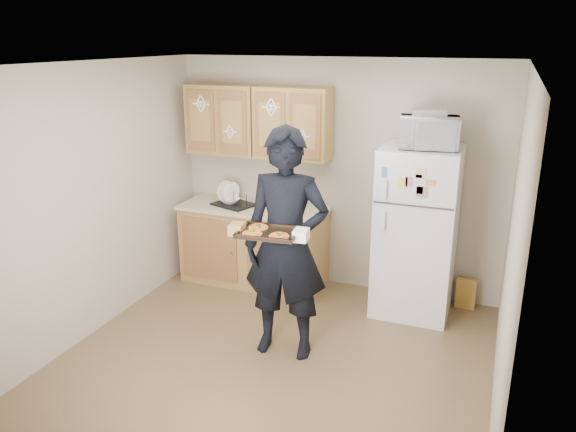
# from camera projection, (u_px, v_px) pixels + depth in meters

# --- Properties ---
(floor) EXTENTS (3.60, 3.60, 0.00)m
(floor) POSITION_uv_depth(u_px,v_px,m) (273.00, 362.00, 4.88)
(floor) COLOR brown
(floor) RESTS_ON ground
(ceiling) EXTENTS (3.60, 3.60, 0.00)m
(ceiling) POSITION_uv_depth(u_px,v_px,m) (270.00, 65.00, 4.11)
(ceiling) COLOR silver
(ceiling) RESTS_ON wall_back
(wall_back) EXTENTS (3.60, 0.04, 2.50)m
(wall_back) POSITION_uv_depth(u_px,v_px,m) (336.00, 176.00, 6.09)
(wall_back) COLOR #B2A591
(wall_back) RESTS_ON floor
(wall_front) EXTENTS (3.60, 0.04, 2.50)m
(wall_front) POSITION_uv_depth(u_px,v_px,m) (135.00, 330.00, 2.90)
(wall_front) COLOR #B2A591
(wall_front) RESTS_ON floor
(wall_left) EXTENTS (0.04, 3.60, 2.50)m
(wall_left) POSITION_uv_depth(u_px,v_px,m) (90.00, 203.00, 5.12)
(wall_left) COLOR #B2A591
(wall_left) RESTS_ON floor
(wall_right) EXTENTS (0.04, 3.60, 2.50)m
(wall_right) POSITION_uv_depth(u_px,v_px,m) (511.00, 256.00, 3.87)
(wall_right) COLOR #B2A591
(wall_right) RESTS_ON floor
(refrigerator) EXTENTS (0.75, 0.70, 1.70)m
(refrigerator) POSITION_uv_depth(u_px,v_px,m) (416.00, 232.00, 5.55)
(refrigerator) COLOR white
(refrigerator) RESTS_ON floor
(base_cabinet) EXTENTS (1.60, 0.60, 0.86)m
(base_cabinet) POSITION_uv_depth(u_px,v_px,m) (254.00, 246.00, 6.35)
(base_cabinet) COLOR olive
(base_cabinet) RESTS_ON floor
(countertop) EXTENTS (1.64, 0.64, 0.04)m
(countertop) POSITION_uv_depth(u_px,v_px,m) (253.00, 208.00, 6.21)
(countertop) COLOR beige
(countertop) RESTS_ON base_cabinet
(upper_cab_left) EXTENTS (0.80, 0.33, 0.75)m
(upper_cab_left) POSITION_uv_depth(u_px,v_px,m) (224.00, 119.00, 6.18)
(upper_cab_left) COLOR olive
(upper_cab_left) RESTS_ON wall_back
(upper_cab_right) EXTENTS (0.80, 0.33, 0.75)m
(upper_cab_right) POSITION_uv_depth(u_px,v_px,m) (293.00, 123.00, 5.90)
(upper_cab_right) COLOR olive
(upper_cab_right) RESTS_ON wall_back
(cereal_box) EXTENTS (0.20, 0.07, 0.32)m
(cereal_box) POSITION_uv_depth(u_px,v_px,m) (466.00, 294.00, 5.80)
(cereal_box) COLOR gold
(cereal_box) RESTS_ON floor
(person) EXTENTS (0.78, 0.56, 2.02)m
(person) POSITION_uv_depth(u_px,v_px,m) (286.00, 245.00, 4.76)
(person) COLOR black
(person) RESTS_ON floor
(baking_tray) EXTENTS (0.50, 0.39, 0.04)m
(baking_tray) POSITION_uv_depth(u_px,v_px,m) (269.00, 233.00, 4.45)
(baking_tray) COLOR black
(baking_tray) RESTS_ON person
(pizza_front_left) EXTENTS (0.16, 0.16, 0.02)m
(pizza_front_left) POSITION_uv_depth(u_px,v_px,m) (252.00, 233.00, 4.40)
(pizza_front_left) COLOR orange
(pizza_front_left) RESTS_ON baking_tray
(pizza_front_right) EXTENTS (0.16, 0.16, 0.02)m
(pizza_front_right) POSITION_uv_depth(u_px,v_px,m) (279.00, 236.00, 4.34)
(pizza_front_right) COLOR orange
(pizza_front_right) RESTS_ON baking_tray
(pizza_back_left) EXTENTS (0.16, 0.16, 0.02)m
(pizza_back_left) POSITION_uv_depth(u_px,v_px,m) (258.00, 227.00, 4.54)
(pizza_back_left) COLOR orange
(pizza_back_left) RESTS_ON baking_tray
(microwave) EXTENTS (0.59, 0.44, 0.30)m
(microwave) POSITION_uv_depth(u_px,v_px,m) (429.00, 133.00, 5.19)
(microwave) COLOR white
(microwave) RESTS_ON refrigerator
(foil_pan) EXTENTS (0.34, 0.27, 0.07)m
(foil_pan) POSITION_uv_depth(u_px,v_px,m) (429.00, 112.00, 5.16)
(foil_pan) COLOR silver
(foil_pan) RESTS_ON microwave
(dish_rack) EXTENTS (0.52, 0.45, 0.18)m
(dish_rack) POSITION_uv_depth(u_px,v_px,m) (234.00, 198.00, 6.23)
(dish_rack) COLOR black
(dish_rack) RESTS_ON countertop
(bowl) EXTENTS (0.25, 0.25, 0.05)m
(bowl) POSITION_uv_depth(u_px,v_px,m) (230.00, 201.00, 6.26)
(bowl) COLOR white
(bowl) RESTS_ON dish_rack
(soap_bottle) EXTENTS (0.10, 0.11, 0.20)m
(soap_bottle) POSITION_uv_depth(u_px,v_px,m) (290.00, 206.00, 5.90)
(soap_bottle) COLOR white
(soap_bottle) RESTS_ON countertop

